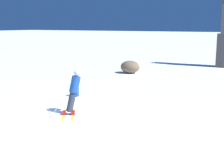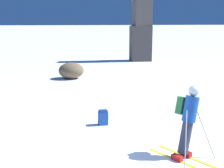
# 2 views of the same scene
# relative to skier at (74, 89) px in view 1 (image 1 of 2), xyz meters

# --- Properties ---
(ground_plane) EXTENTS (300.00, 300.00, 0.00)m
(ground_plane) POSITION_rel_skier_xyz_m (-1.66, -0.15, -1.02)
(ground_plane) COLOR white
(skier) EXTENTS (1.52, 1.68, 1.84)m
(skier) POSITION_rel_skier_xyz_m (0.00, 0.00, 0.00)
(skier) COLOR yellow
(skier) RESTS_ON ground
(spare_backpack) EXTENTS (0.33, 0.26, 0.50)m
(spare_backpack) POSITION_rel_skier_xyz_m (-1.91, 2.57, -0.77)
(spare_backpack) COLOR #194293
(spare_backpack) RESTS_ON ground
(exposed_boulder_0) EXTENTS (1.44, 1.23, 0.94)m
(exposed_boulder_0) POSITION_rel_skier_xyz_m (-3.07, 10.76, -0.55)
(exposed_boulder_0) COLOR brown
(exposed_boulder_0) RESTS_ON ground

